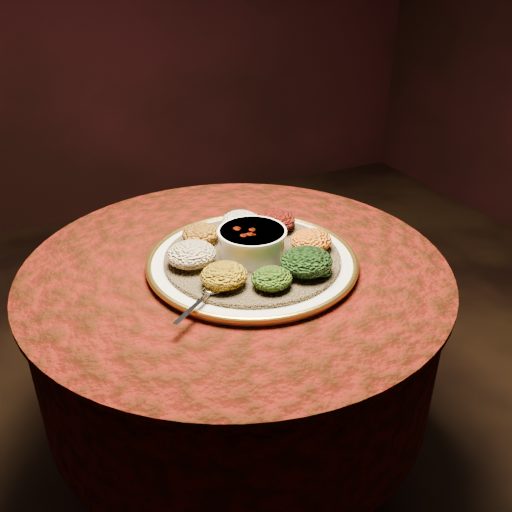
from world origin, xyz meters
name	(u,v)px	position (x,y,z in m)	size (l,w,h in m)	color
table	(237,329)	(0.00, 0.00, 0.55)	(0.96, 0.96, 0.73)	black
platter	(252,262)	(0.03, -0.02, 0.75)	(0.48, 0.48, 0.02)	silver
injera	(252,257)	(0.03, -0.02, 0.76)	(0.39, 0.39, 0.01)	olive
stew_bowl	(252,241)	(0.03, -0.02, 0.80)	(0.15, 0.15, 0.06)	white
spoon	(210,292)	(-0.11, -0.13, 0.77)	(0.13, 0.10, 0.01)	silver
portion_ayib	(240,221)	(0.06, 0.11, 0.78)	(0.09, 0.09, 0.04)	silver
portion_kitfo	(274,221)	(0.13, 0.07, 0.79)	(0.10, 0.10, 0.05)	black
portion_tikil	(311,240)	(0.16, -0.06, 0.78)	(0.09, 0.09, 0.05)	#AC7C0E
portion_gomen	(306,262)	(0.10, -0.14, 0.79)	(0.11, 0.11, 0.05)	black
portion_mixveg	(272,278)	(0.01, -0.16, 0.78)	(0.08, 0.08, 0.04)	#8C2B09
portion_kik	(224,276)	(-0.07, -0.11, 0.79)	(0.10, 0.09, 0.05)	#9E740D
portion_timatim	(192,254)	(-0.10, 0.00, 0.79)	(0.11, 0.10, 0.05)	maroon
portion_shiro	(201,234)	(-0.05, 0.09, 0.78)	(0.09, 0.08, 0.04)	#8C5610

